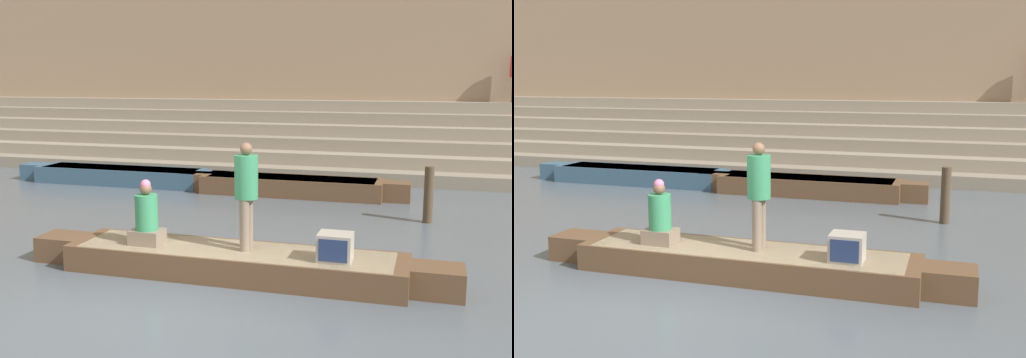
{
  "view_description": "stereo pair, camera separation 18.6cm",
  "coord_description": "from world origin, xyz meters",
  "views": [
    {
      "loc": [
        3.35,
        -7.12,
        3.02
      ],
      "look_at": [
        0.51,
        2.49,
        1.31
      ],
      "focal_mm": 42.0,
      "sensor_mm": 36.0,
      "label": 1
    },
    {
      "loc": [
        3.53,
        -7.06,
        3.02
      ],
      "look_at": [
        0.51,
        2.49,
        1.31
      ],
      "focal_mm": 42.0,
      "sensor_mm": 36.0,
      "label": 2
    }
  ],
  "objects": [
    {
      "name": "back_wall",
      "position": [
        0.0,
        14.93,
        3.89
      ],
      "size": [
        34.2,
        1.28,
        7.84
      ],
      "color": "#937A60",
      "rests_on": "ground"
    },
    {
      "name": "person_standing",
      "position": [
        0.69,
        1.36,
        1.36
      ],
      "size": [
        0.36,
        0.36,
        1.65
      ],
      "rotation": [
        0.0,
        0.0,
        -0.27
      ],
      "color": "#756656",
      "rests_on": "rowboat_main"
    },
    {
      "name": "mooring_post",
      "position": [
        3.34,
        5.66,
        0.6
      ],
      "size": [
        0.2,
        0.2,
        1.19
      ],
      "primitive_type": "cylinder",
      "color": "#473828",
      "rests_on": "ground"
    },
    {
      "name": "rowboat_main",
      "position": [
        0.51,
        1.29,
        0.22
      ],
      "size": [
        6.75,
        1.29,
        0.41
      ],
      "rotation": [
        0.0,
        0.0,
        0.0
      ],
      "color": "brown",
      "rests_on": "ground"
    },
    {
      "name": "ground_plane",
      "position": [
        0.0,
        0.0,
        0.0
      ],
      "size": [
        120.0,
        120.0,
        0.0
      ],
      "primitive_type": "plane",
      "color": "#4C5660"
    },
    {
      "name": "moored_boat_shore",
      "position": [
        -5.17,
        7.99,
        0.25
      ],
      "size": [
        6.35,
        1.12,
        0.47
      ],
      "rotation": [
        0.0,
        0.0,
        -0.03
      ],
      "color": "#33516B",
      "rests_on": "ground"
    },
    {
      "name": "moored_boat_distant",
      "position": [
        -0.09,
        7.75,
        0.25
      ],
      "size": [
        6.01,
        1.12,
        0.47
      ],
      "rotation": [
        0.0,
        0.0,
        0.05
      ],
      "color": "brown",
      "rests_on": "ground"
    },
    {
      "name": "ghat_steps",
      "position": [
        0.0,
        12.66,
        0.8
      ],
      "size": [
        36.0,
        4.65,
        2.21
      ],
      "color": "gray",
      "rests_on": "ground"
    },
    {
      "name": "tv_set",
      "position": [
        2.09,
        1.16,
        0.61
      ],
      "size": [
        0.49,
        0.43,
        0.4
      ],
      "rotation": [
        0.0,
        0.0,
        0.12
      ],
      "color": "#9E998E",
      "rests_on": "rowboat_main"
    },
    {
      "name": "person_rowing",
      "position": [
        -0.9,
        1.19,
        0.82
      ],
      "size": [
        0.5,
        0.39,
        1.04
      ],
      "rotation": [
        0.0,
        0.0,
        -0.05
      ],
      "color": "#756656",
      "rests_on": "rowboat_main"
    }
  ]
}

